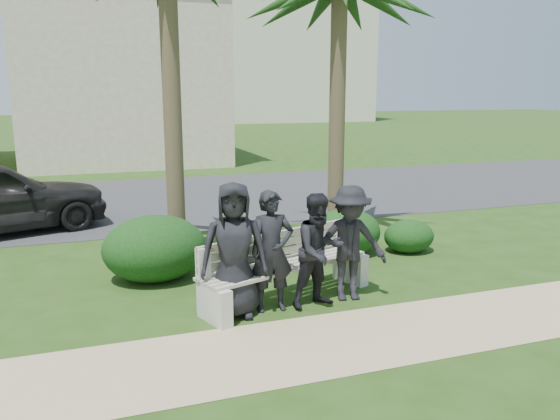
# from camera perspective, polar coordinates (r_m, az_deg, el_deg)

# --- Properties ---
(ground) EXTENTS (160.00, 160.00, 0.00)m
(ground) POSITION_cam_1_polar(r_m,az_deg,el_deg) (8.22, -0.42, -8.60)
(ground) COLOR #223F12
(ground) RESTS_ON ground
(footpath) EXTENTS (30.00, 1.60, 0.01)m
(footpath) POSITION_cam_1_polar(r_m,az_deg,el_deg) (6.67, 4.69, -13.71)
(footpath) COLOR tan
(footpath) RESTS_ON ground
(asphalt_street) EXTENTS (160.00, 8.00, 0.01)m
(asphalt_street) POSITION_cam_1_polar(r_m,az_deg,el_deg) (15.75, -9.80, 1.24)
(asphalt_street) COLOR #2D2D30
(asphalt_street) RESTS_ON ground
(stucco_bldg_right) EXTENTS (8.40, 8.40, 7.30)m
(stucco_bldg_right) POSITION_cam_1_polar(r_m,az_deg,el_deg) (25.34, -16.25, 13.28)
(stucco_bldg_right) COLOR #C6B694
(stucco_bldg_right) RESTS_ON ground
(park_bench) EXTENTS (2.85, 1.45, 0.93)m
(park_bench) POSITION_cam_1_polar(r_m,az_deg,el_deg) (7.83, 0.83, -6.39)
(park_bench) COLOR #ACA191
(park_bench) RESTS_ON ground
(man_a) EXTENTS (0.97, 0.73, 1.80)m
(man_a) POSITION_cam_1_polar(r_m,az_deg,el_deg) (7.15, -4.83, -4.21)
(man_a) COLOR black
(man_a) RESTS_ON ground
(man_b) EXTENTS (0.61, 0.41, 1.65)m
(man_b) POSITION_cam_1_polar(r_m,az_deg,el_deg) (7.33, -0.85, -4.35)
(man_b) COLOR black
(man_b) RESTS_ON ground
(man_c) EXTENTS (0.88, 0.75, 1.59)m
(man_c) POSITION_cam_1_polar(r_m,az_deg,el_deg) (7.50, 4.13, -4.25)
(man_c) COLOR black
(man_c) RESTS_ON ground
(man_d) EXTENTS (1.16, 0.79, 1.65)m
(man_d) POSITION_cam_1_polar(r_m,az_deg,el_deg) (7.78, 7.28, -3.47)
(man_d) COLOR black
(man_d) RESTS_ON ground
(hedge_b) EXTENTS (1.63, 1.35, 1.06)m
(hedge_b) POSITION_cam_1_polar(r_m,az_deg,el_deg) (8.88, -12.97, -3.72)
(hedge_b) COLOR black
(hedge_b) RESTS_ON ground
(hedge_c) EXTENTS (1.06, 0.88, 0.69)m
(hedge_c) POSITION_cam_1_polar(r_m,az_deg,el_deg) (9.54, -1.47, -3.47)
(hedge_c) COLOR black
(hedge_c) RESTS_ON ground
(hedge_d) EXTENTS (1.03, 0.85, 0.67)m
(hedge_d) POSITION_cam_1_polar(r_m,az_deg,el_deg) (9.82, 5.46, -3.14)
(hedge_d) COLOR black
(hedge_d) RESTS_ON ground
(hedge_e) EXTENTS (1.33, 1.10, 0.86)m
(hedge_e) POSITION_cam_1_polar(r_m,az_deg,el_deg) (10.11, 6.87, -2.17)
(hedge_e) COLOR black
(hedge_e) RESTS_ON ground
(hedge_f) EXTENTS (0.96, 0.79, 0.63)m
(hedge_f) POSITION_cam_1_polar(r_m,az_deg,el_deg) (10.48, 13.32, -2.58)
(hedge_f) COLOR black
(hedge_f) RESTS_ON ground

